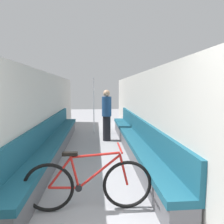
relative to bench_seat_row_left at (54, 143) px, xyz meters
The scene contains 7 objects.
wall_left 0.79m from the bench_seat_row_left, 142.31° to the right, with size 0.10×10.56×2.06m, color beige.
wall_right 2.39m from the bench_seat_row_left, ahead, with size 0.10×10.56×2.06m, color beige.
bench_seat_row_left is the anchor object (origin of this frame).
bench_seat_row_right 2.03m from the bench_seat_row_left, ahead, with size 0.43×6.02×0.89m.
bicycle 2.55m from the bench_seat_row_left, 68.42° to the right, with size 1.73×0.46×0.87m.
grab_pole_near 2.71m from the bench_seat_row_left, 68.11° to the left, with size 0.08×0.08×2.04m.
passenger_standing 1.97m from the bench_seat_row_left, 43.00° to the left, with size 0.30×0.30×1.61m.
Camera 1 is at (0.03, -1.08, 1.65)m, focal length 32.00 mm.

